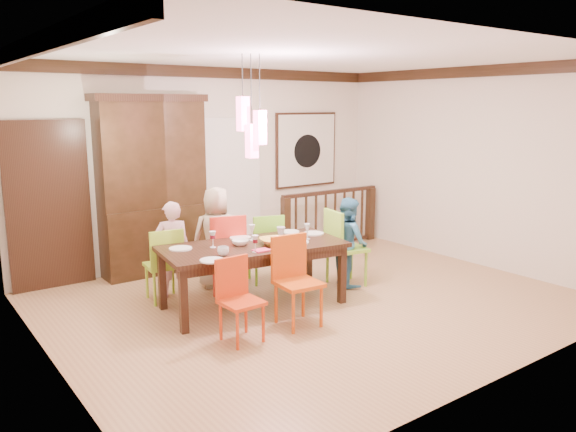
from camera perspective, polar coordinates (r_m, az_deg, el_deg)
floor at (r=6.93m, az=2.64°, el=-8.61°), size 6.00×6.00×0.00m
ceiling at (r=6.54m, az=2.87°, el=16.05°), size 6.00×6.00×0.00m
wall_back at (r=8.65m, az=-7.75°, el=5.15°), size 6.00×0.00×6.00m
wall_left at (r=5.26m, az=-23.60°, el=0.44°), size 0.00×5.00×5.00m
wall_right at (r=8.77m, az=18.25°, el=4.77°), size 0.00×5.00×5.00m
crown_molding at (r=6.53m, az=2.87°, el=15.35°), size 6.00×5.00×0.16m
panel_door at (r=7.81m, az=-23.13°, el=0.74°), size 1.04×0.07×2.24m
white_doorway at (r=8.84m, az=-5.58°, el=2.72°), size 0.97×0.05×2.22m
painting at (r=9.59m, az=1.88°, el=6.73°), size 1.25×0.06×1.25m
pendant_cluster at (r=6.37m, az=-3.72°, el=9.02°), size 0.27×0.21×1.14m
dining_table at (r=6.58m, az=-3.56°, el=-3.60°), size 2.24×1.26×0.75m
chair_far_left at (r=6.97m, az=-12.58°, el=-4.27°), size 0.46×0.46×0.91m
chair_far_mid at (r=7.18m, az=-6.49°, el=-3.12°), size 0.56×0.56×1.01m
chair_far_right at (r=7.53m, az=-2.38°, el=-2.72°), size 0.53×0.53×0.93m
chair_near_left at (r=5.67m, az=-4.76°, el=-8.03°), size 0.40×0.40×0.84m
chair_near_mid at (r=6.03m, az=1.08°, el=-6.10°), size 0.47×0.47×0.97m
chair_end_right at (r=7.42m, az=6.01°, el=-2.64°), size 0.54×0.54×1.01m
china_hutch at (r=8.04m, az=-13.59°, el=3.05°), size 1.58×0.46×2.49m
balustrade at (r=9.42m, az=4.32°, el=-0.13°), size 1.94×0.12×0.96m
person_far_left at (r=7.05m, az=-11.67°, el=-3.35°), size 0.51×0.41×1.21m
person_far_mid at (r=7.33m, az=-7.22°, el=-2.16°), size 0.76×0.64×1.33m
person_end_right at (r=7.43m, az=6.19°, el=-2.58°), size 0.59×0.67×1.17m
serving_bowl at (r=6.53m, az=-1.47°, el=-2.60°), size 0.39×0.39×0.08m
small_bowl at (r=6.53m, az=-4.87°, el=-2.71°), size 0.24×0.24×0.06m
cup_left at (r=6.10m, az=-6.60°, el=-3.58°), size 0.16×0.16×0.10m
cup_right at (r=7.03m, az=-0.73°, el=-1.50°), size 0.12×0.12×0.10m
plate_far_left at (r=6.45m, az=-10.87°, el=-3.26°), size 0.26×0.26×0.01m
plate_far_mid at (r=6.87m, az=-4.87°, el=-2.22°), size 0.26×0.26×0.01m
plate_far_right at (r=7.16m, az=0.12°, el=-1.62°), size 0.26×0.26×0.01m
plate_near_left at (r=5.92m, az=-7.71°, el=-4.48°), size 0.26×0.26×0.01m
plate_near_mid at (r=6.63m, az=1.02°, el=-2.66°), size 0.26×0.26×0.01m
plate_end_right at (r=7.09m, az=2.61°, el=-1.77°), size 0.26×0.26×0.01m
wine_glass_a at (r=6.44m, az=-7.65°, el=-2.38°), size 0.08×0.08×0.19m
wine_glass_b at (r=6.75m, az=-3.67°, el=-1.68°), size 0.08×0.08×0.19m
wine_glass_c at (r=6.20m, az=-3.35°, el=-2.83°), size 0.08×0.08×0.19m
wine_glass_d at (r=6.79m, az=1.98°, el=-1.58°), size 0.08×0.08×0.19m
napkin at (r=6.27m, az=-2.71°, el=-3.50°), size 0.18×0.14×0.01m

